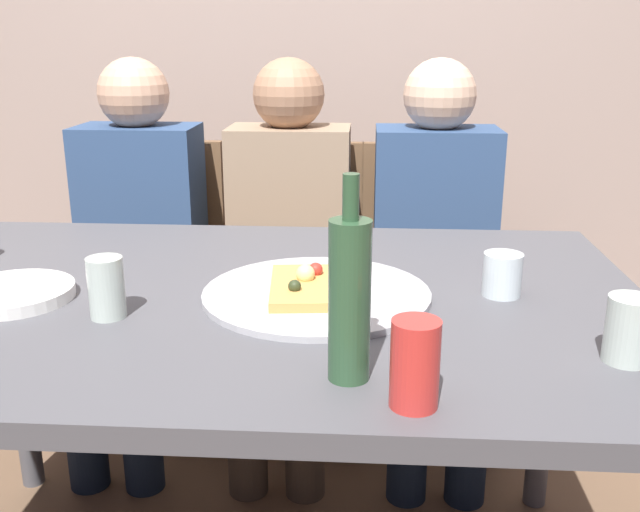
# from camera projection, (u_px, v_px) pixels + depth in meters

# --- Properties ---
(back_wall) EXTENTS (6.00, 0.10, 2.60)m
(back_wall) POSITION_uv_depth(u_px,v_px,m) (304.00, 14.00, 2.52)
(back_wall) COLOR gray
(back_wall) RESTS_ON ground_plane
(dining_table) EXTENTS (1.54, 0.99, 0.76)m
(dining_table) POSITION_uv_depth(u_px,v_px,m) (246.00, 329.00, 1.39)
(dining_table) COLOR #4C4C51
(dining_table) RESTS_ON ground_plane
(pizza_tray) EXTENTS (0.43, 0.43, 0.01)m
(pizza_tray) POSITION_uv_depth(u_px,v_px,m) (317.00, 294.00, 1.35)
(pizza_tray) COLOR #ADADB2
(pizza_tray) RESTS_ON dining_table
(pizza_slice_last) EXTENTS (0.15, 0.23, 0.05)m
(pizza_slice_last) POSITION_uv_depth(u_px,v_px,m) (306.00, 285.00, 1.34)
(pizza_slice_last) COLOR tan
(pizza_slice_last) RESTS_ON pizza_tray
(wine_bottle) EXTENTS (0.06, 0.06, 0.30)m
(wine_bottle) POSITION_uv_depth(u_px,v_px,m) (350.00, 298.00, 1.00)
(wine_bottle) COLOR #2D5133
(wine_bottle) RESTS_ON dining_table
(tumbler_far) EXTENTS (0.07, 0.07, 0.08)m
(tumbler_far) POSITION_uv_depth(u_px,v_px,m) (502.00, 274.00, 1.35)
(tumbler_far) COLOR silver
(tumbler_far) RESTS_ON dining_table
(wine_glass) EXTENTS (0.07, 0.07, 0.10)m
(wine_glass) POSITION_uv_depth(u_px,v_px,m) (629.00, 330.00, 1.07)
(wine_glass) COLOR #B7C6BC
(wine_glass) RESTS_ON dining_table
(short_glass) EXTENTS (0.06, 0.06, 0.11)m
(short_glass) POSITION_uv_depth(u_px,v_px,m) (106.00, 288.00, 1.24)
(short_glass) COLOR #B7C6BC
(short_glass) RESTS_ON dining_table
(soda_can) EXTENTS (0.07, 0.07, 0.12)m
(soda_can) POSITION_uv_depth(u_px,v_px,m) (415.00, 364.00, 0.94)
(soda_can) COLOR red
(soda_can) RESTS_ON dining_table
(plate_stack) EXTENTS (0.23, 0.23, 0.02)m
(plate_stack) POSITION_uv_depth(u_px,v_px,m) (12.00, 293.00, 1.33)
(plate_stack) COLOR white
(plate_stack) RESTS_ON dining_table
(chair_left) EXTENTS (0.44, 0.44, 0.90)m
(chair_left) POSITION_uv_depth(u_px,v_px,m) (152.00, 265.00, 2.33)
(chair_left) COLOR brown
(chair_left) RESTS_ON ground_plane
(chair_middle) EXTENTS (0.44, 0.44, 0.90)m
(chair_middle) POSITION_uv_depth(u_px,v_px,m) (292.00, 267.00, 2.30)
(chair_middle) COLOR brown
(chair_middle) RESTS_ON ground_plane
(chair_right) EXTENTS (0.44, 0.44, 0.90)m
(chair_right) POSITION_uv_depth(u_px,v_px,m) (429.00, 270.00, 2.27)
(chair_right) COLOR brown
(chair_right) RESTS_ON ground_plane
(guest_in_sweater) EXTENTS (0.36, 0.56, 1.17)m
(guest_in_sweater) POSITION_uv_depth(u_px,v_px,m) (135.00, 240.00, 2.14)
(guest_in_sweater) COLOR navy
(guest_in_sweater) RESTS_ON ground_plane
(guest_in_beanie) EXTENTS (0.36, 0.56, 1.17)m
(guest_in_beanie) POSITION_uv_depth(u_px,v_px,m) (286.00, 242.00, 2.12)
(guest_in_beanie) COLOR #937A60
(guest_in_beanie) RESTS_ON ground_plane
(guest_by_wall) EXTENTS (0.36, 0.56, 1.17)m
(guest_by_wall) POSITION_uv_depth(u_px,v_px,m) (436.00, 245.00, 2.09)
(guest_by_wall) COLOR navy
(guest_by_wall) RESTS_ON ground_plane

